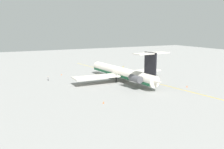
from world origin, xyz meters
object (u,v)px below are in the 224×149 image
at_px(main_jetliner, 123,73).
at_px(safety_cone_tail, 103,102).
at_px(ground_crew_near_tail, 152,69).
at_px(safety_cone_nose, 62,74).
at_px(safety_cone_wingtip, 187,86).
at_px(ground_crew_portside, 123,67).
at_px(ground_crew_near_nose, 48,78).

xyz_separation_m(main_jetliner, safety_cone_tail, (-20.50, 17.74, -3.09)).
bearing_deg(ground_crew_near_tail, safety_cone_nose, -107.17).
distance_m(safety_cone_nose, safety_cone_wingtip, 51.69).
bearing_deg(ground_crew_portside, safety_cone_nose, 80.61).
relative_size(ground_crew_near_nose, safety_cone_tail, 3.20).
relative_size(main_jetliner, ground_crew_near_nose, 24.15).
bearing_deg(ground_crew_near_nose, safety_cone_wingtip, -147.19).
relative_size(main_jetliner, safety_cone_tail, 77.17).
distance_m(ground_crew_near_tail, safety_cone_nose, 40.97).
height_order(ground_crew_near_nose, ground_crew_portside, ground_crew_portside).
relative_size(main_jetliner, safety_cone_nose, 77.17).
bearing_deg(safety_cone_tail, ground_crew_near_tail, -50.74).
distance_m(main_jetliner, ground_crew_near_nose, 28.74).
xyz_separation_m(safety_cone_nose, safety_cone_wingtip, (-40.29, -32.37, 0.00)).
distance_m(ground_crew_near_nose, safety_cone_nose, 11.42).
bearing_deg(ground_crew_portside, safety_cone_wingtip, 174.58).
xyz_separation_m(ground_crew_portside, safety_cone_wingtip, (-39.95, -2.32, -0.89)).
distance_m(ground_crew_near_nose, safety_cone_tail, 35.69).
height_order(main_jetliner, ground_crew_near_nose, main_jetliner).
xyz_separation_m(ground_crew_portside, safety_cone_tail, (-43.20, 30.61, -0.89)).
xyz_separation_m(ground_crew_near_nose, safety_cone_tail, (-34.99, -6.98, -0.84)).
relative_size(main_jetliner, ground_crew_near_tail, 25.08).
height_order(main_jetliner, safety_cone_wingtip, main_jetliner).
height_order(ground_crew_near_tail, ground_crew_portside, ground_crew_portside).
xyz_separation_m(main_jetliner, safety_cone_wingtip, (-17.25, -15.18, -3.09)).
relative_size(ground_crew_near_nose, safety_cone_nose, 3.20).
relative_size(ground_crew_near_tail, safety_cone_tail, 3.08).
bearing_deg(ground_crew_near_nose, safety_cone_nose, -60.04).
relative_size(ground_crew_portside, safety_cone_wingtip, 3.33).
distance_m(main_jetliner, ground_crew_portside, 26.18).
relative_size(ground_crew_near_tail, safety_cone_wingtip, 3.08).
distance_m(main_jetliner, safety_cone_wingtip, 23.19).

